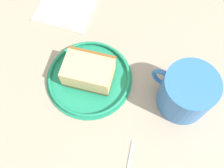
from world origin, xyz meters
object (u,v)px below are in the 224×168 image
Objects in this scene: cake_slice at (89,71)px; folded_napkin at (66,7)px; small_plate at (89,78)px; tea_mug at (186,91)px.

folded_napkin is (-7.54, 17.31, -2.85)cm from cake_slice.
small_plate is 2.50cm from cake_slice.
tea_mug reaches higher than cake_slice.
cake_slice is at bearing -66.46° from folded_napkin.
small_plate is at bearing 170.98° from tea_mug.
cake_slice is 0.83× the size of folded_napkin.
tea_mug is 0.92× the size of folded_napkin.
cake_slice reaches higher than small_plate.
folded_napkin is at bearing 113.10° from small_plate.
cake_slice is 0.91× the size of tea_mug.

